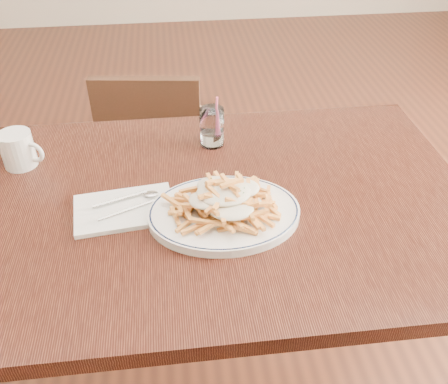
{
  "coord_description": "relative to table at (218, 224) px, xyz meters",
  "views": [
    {
      "loc": [
        -0.09,
        -0.91,
        1.46
      ],
      "look_at": [
        0.01,
        -0.07,
        0.82
      ],
      "focal_mm": 40.0,
      "sensor_mm": 36.0,
      "label": 1
    }
  ],
  "objects": [
    {
      "name": "coffee_mug",
      "position": [
        -0.48,
        0.2,
        0.12
      ],
      "size": [
        0.11,
        0.08,
        0.09
      ],
      "color": "white",
      "rests_on": "table"
    },
    {
      "name": "napkin",
      "position": [
        -0.21,
        -0.02,
        0.08
      ],
      "size": [
        0.23,
        0.17,
        0.01
      ],
      "primitive_type": "cube",
      "rotation": [
        0.0,
        0.0,
        0.12
      ],
      "color": "silver",
      "rests_on": "table"
    },
    {
      "name": "table",
      "position": [
        0.0,
        0.0,
        0.0
      ],
      "size": [
        1.2,
        0.8,
        0.75
      ],
      "color": "black",
      "rests_on": "ground"
    },
    {
      "name": "water_glass",
      "position": [
        0.01,
        0.24,
        0.12
      ],
      "size": [
        0.06,
        0.06,
        0.14
      ],
      "color": "white",
      "rests_on": "table"
    },
    {
      "name": "chair_far",
      "position": [
        -0.16,
        0.7,
        -0.23
      ],
      "size": [
        0.41,
        0.41,
        0.78
      ],
      "color": "black",
      "rests_on": "ground"
    },
    {
      "name": "loaded_fries",
      "position": [
        0.01,
        -0.07,
        0.14
      ],
      "size": [
        0.22,
        0.18,
        0.07
      ],
      "color": "#E39845",
      "rests_on": "fries_plate"
    },
    {
      "name": "cutlery",
      "position": [
        -0.21,
        -0.02,
        0.09
      ],
      "size": [
        0.17,
        0.12,
        0.01
      ],
      "color": "silver",
      "rests_on": "napkin"
    },
    {
      "name": "fries_plate",
      "position": [
        0.01,
        -0.07,
        0.09
      ],
      "size": [
        0.37,
        0.34,
        0.02
      ],
      "color": "white",
      "rests_on": "table"
    },
    {
      "name": "floor",
      "position": [
        0.0,
        0.0,
        -0.67
      ],
      "size": [
        7.0,
        7.0,
        0.0
      ],
      "primitive_type": "plane",
      "color": "black",
      "rests_on": "ground"
    }
  ]
}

